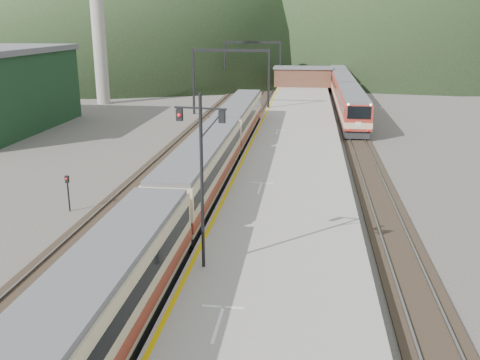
# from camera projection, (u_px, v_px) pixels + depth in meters

# --- Properties ---
(track_main) EXTENTS (2.60, 200.00, 0.23)m
(track_main) POSITION_uv_depth(u_px,v_px,m) (238.00, 141.00, 51.79)
(track_main) COLOR black
(track_main) RESTS_ON ground
(track_far) EXTENTS (2.60, 200.00, 0.23)m
(track_far) POSITION_uv_depth(u_px,v_px,m) (187.00, 139.00, 52.40)
(track_far) COLOR black
(track_far) RESTS_ON ground
(track_second) EXTENTS (2.60, 200.00, 0.23)m
(track_second) POSITION_uv_depth(u_px,v_px,m) (358.00, 144.00, 50.39)
(track_second) COLOR black
(track_second) RESTS_ON ground
(platform) EXTENTS (8.00, 100.00, 1.00)m
(platform) POSITION_uv_depth(u_px,v_px,m) (295.00, 142.00, 49.08)
(platform) COLOR gray
(platform) RESTS_ON ground
(gantry_near) EXTENTS (9.55, 0.25, 8.00)m
(gantry_near) POSITION_uv_depth(u_px,v_px,m) (231.00, 69.00, 64.81)
(gantry_near) COLOR black
(gantry_near) RESTS_ON ground
(gantry_far) EXTENTS (9.55, 0.25, 8.00)m
(gantry_far) POSITION_uv_depth(u_px,v_px,m) (252.00, 56.00, 88.57)
(gantry_far) COLOR black
(gantry_far) RESTS_ON ground
(station_shed) EXTENTS (9.40, 4.40, 3.10)m
(station_shed) POSITION_uv_depth(u_px,v_px,m) (303.00, 76.00, 86.50)
(station_shed) COLOR brown
(station_shed) RESTS_ON platform
(main_train) EXTENTS (2.70, 55.44, 3.29)m
(main_train) POSITION_uv_depth(u_px,v_px,m) (202.00, 171.00, 34.58)
(main_train) COLOR #C9B287
(main_train) RESTS_ON track_main
(second_train) EXTENTS (2.69, 55.28, 3.28)m
(second_train) POSITION_uv_depth(u_px,v_px,m) (342.00, 88.00, 77.40)
(second_train) COLOR #A32B22
(second_train) RESTS_ON track_second
(signal_mast) EXTENTS (2.19, 0.48, 7.50)m
(signal_mast) POSITION_uv_depth(u_px,v_px,m) (202.00, 165.00, 21.88)
(signal_mast) COLOR black
(signal_mast) RESTS_ON platform
(short_signal_a) EXTENTS (0.26, 0.21, 2.27)m
(short_signal_a) POSITION_uv_depth(u_px,v_px,m) (77.00, 268.00, 21.96)
(short_signal_a) COLOR black
(short_signal_a) RESTS_ON ground
(short_signal_b) EXTENTS (0.26, 0.23, 2.27)m
(short_signal_b) POSITION_uv_depth(u_px,v_px,m) (205.00, 136.00, 47.11)
(short_signal_b) COLOR black
(short_signal_b) RESTS_ON ground
(short_signal_c) EXTENTS (0.23, 0.17, 2.27)m
(short_signal_c) POSITION_uv_depth(u_px,v_px,m) (68.00, 188.00, 32.39)
(short_signal_c) COLOR black
(short_signal_c) RESTS_ON ground
(worker) EXTENTS (0.71, 0.61, 1.65)m
(worker) POSITION_uv_depth(u_px,v_px,m) (68.00, 274.00, 22.90)
(worker) COLOR black
(worker) RESTS_ON ground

